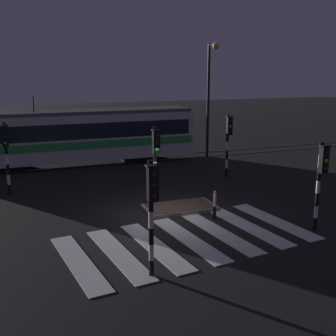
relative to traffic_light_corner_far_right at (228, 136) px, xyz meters
name	(u,v)px	position (x,y,z in m)	size (l,w,h in m)	color
ground_plane	(163,217)	(-5.36, -4.61, -2.20)	(120.00, 120.00, 0.00)	black
rail_near	(105,164)	(-5.36, 5.40, -2.18)	(80.00, 0.12, 0.03)	#59595E
rail_far	(100,160)	(-5.36, 6.84, -2.18)	(80.00, 0.12, 0.03)	#59595E
crosswalk_zebra	(188,239)	(-5.36, -7.02, -2.19)	(8.66, 5.19, 0.02)	silver
traffic_island	(180,208)	(-4.42, -4.06, -2.11)	(2.90, 1.55, 0.18)	slate
traffic_light_corner_far_right	(228,136)	(0.00, 0.00, 0.00)	(0.36, 0.42, 3.33)	black
traffic_light_median_centre	(156,155)	(-5.19, -3.30, 0.00)	(0.36, 0.42, 3.33)	black
traffic_light_corner_far_left	(6,148)	(-10.86, 0.62, -0.01)	(0.36, 0.42, 3.31)	black
traffic_light_corner_near_right	(321,173)	(-0.80, -7.94, -0.11)	(0.36, 0.42, 3.17)	black
traffic_light_kerb_mid_left	(152,202)	(-7.35, -9.10, -0.04)	(0.36, 0.42, 3.27)	black
street_lamp_trackside_right	(210,86)	(1.47, 5.12, 2.38)	(0.44, 1.21, 7.22)	black
tram	(74,136)	(-7.04, 6.12, -0.45)	(14.75, 2.58, 4.15)	silver
bollard_island_edge	(215,205)	(-3.61, -5.53, -1.64)	(0.12, 0.12, 1.11)	black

